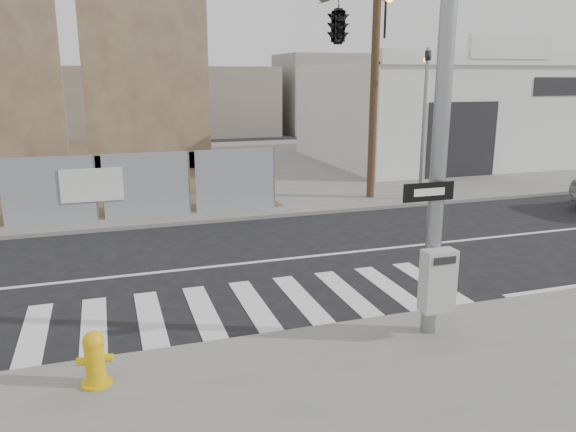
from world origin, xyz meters
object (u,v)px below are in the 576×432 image
object	(u,v)px
signal_pole	(366,56)
fire_hydrant	(95,359)
auto_shop	(438,112)
traffic_cone_d	(218,197)

from	to	relation	value
signal_pole	fire_hydrant	bearing A→B (deg)	-152.78
signal_pole	auto_shop	bearing A→B (deg)	52.54
auto_shop	fire_hydrant	xyz separation A→B (m)	(-16.93, -17.80, -2.01)
auto_shop	traffic_cone_d	bearing A→B (deg)	-150.21
traffic_cone_d	auto_shop	bearing A→B (deg)	29.79
auto_shop	fire_hydrant	distance (m)	24.65
auto_shop	traffic_cone_d	world-z (taller)	auto_shop
signal_pole	fire_hydrant	xyz separation A→B (m)	(-5.43, -2.79, -4.26)
fire_hydrant	traffic_cone_d	bearing A→B (deg)	82.99
auto_shop	fire_hydrant	world-z (taller)	auto_shop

